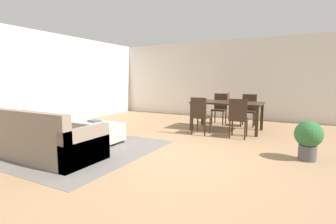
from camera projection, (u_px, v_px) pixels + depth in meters
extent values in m
plane|color=#9E7A56|center=(165.00, 156.00, 4.42)|extent=(10.80, 10.80, 0.00)
cube|color=silver|center=(234.00, 79.00, 8.61)|extent=(9.00, 0.12, 2.70)
cube|color=silver|center=(30.00, 79.00, 6.77)|extent=(0.12, 11.00, 2.70)
cube|color=slate|center=(74.00, 148.00, 4.89)|extent=(3.00, 2.80, 0.01)
cube|color=gray|center=(44.00, 144.00, 4.38)|extent=(2.20, 0.94, 0.42)
cube|color=gray|center=(20.00, 124.00, 3.99)|extent=(2.20, 0.16, 0.44)
cube|color=gray|center=(9.00, 133.00, 4.85)|extent=(0.14, 0.94, 0.62)
cube|color=gray|center=(86.00, 146.00, 3.89)|extent=(0.14, 0.94, 0.62)
cube|color=gray|center=(16.00, 121.00, 4.49)|extent=(0.38, 0.11, 0.37)
cube|color=tan|center=(36.00, 124.00, 4.22)|extent=(0.37, 0.11, 0.37)
cube|color=slate|center=(58.00, 127.00, 3.95)|extent=(0.37, 0.12, 0.37)
cube|color=#B7AD9E|center=(98.00, 131.00, 5.35)|extent=(1.08, 0.54, 0.37)
cylinder|color=#332319|center=(90.00, 136.00, 5.80)|extent=(0.05, 0.05, 0.06)
cylinder|color=#332319|center=(123.00, 141.00, 5.34)|extent=(0.05, 0.05, 0.06)
cylinder|color=#332319|center=(74.00, 140.00, 5.41)|extent=(0.05, 0.05, 0.06)
cylinder|color=#332319|center=(109.00, 146.00, 4.95)|extent=(0.05, 0.05, 0.06)
cylinder|color=brown|center=(0.00, 131.00, 5.21)|extent=(0.04, 0.04, 0.54)
cylinder|color=brown|center=(10.00, 133.00, 5.05)|extent=(0.04, 0.04, 0.54)
cube|color=#332319|center=(227.00, 103.00, 6.56)|extent=(1.78, 0.98, 0.04)
cube|color=#332319|center=(203.00, 113.00, 7.37)|extent=(0.07, 0.07, 0.72)
cube|color=#332319|center=(262.00, 117.00, 6.60)|extent=(0.07, 0.07, 0.72)
cube|color=#332319|center=(192.00, 117.00, 6.62)|extent=(0.07, 0.07, 0.72)
cube|color=#332319|center=(257.00, 122.00, 5.85)|extent=(0.07, 0.07, 0.72)
cube|color=#332319|center=(201.00, 117.00, 6.12)|extent=(0.42, 0.42, 0.04)
cube|color=#332319|center=(198.00, 107.00, 5.93)|extent=(0.40, 0.06, 0.47)
cylinder|color=#332319|center=(198.00, 124.00, 6.38)|extent=(0.04, 0.04, 0.41)
cylinder|color=#332319|center=(210.00, 125.00, 6.21)|extent=(0.04, 0.04, 0.41)
cylinder|color=#332319|center=(192.00, 126.00, 6.09)|extent=(0.04, 0.04, 0.41)
cylinder|color=#332319|center=(205.00, 128.00, 5.92)|extent=(0.04, 0.04, 0.41)
cube|color=#332319|center=(239.00, 119.00, 5.74)|extent=(0.42, 0.42, 0.04)
cube|color=#332319|center=(238.00, 109.00, 5.54)|extent=(0.40, 0.07, 0.47)
cylinder|color=#332319|center=(232.00, 127.00, 5.99)|extent=(0.04, 0.04, 0.41)
cylinder|color=#332319|center=(247.00, 128.00, 5.85)|extent=(0.04, 0.04, 0.41)
cylinder|color=#332319|center=(230.00, 130.00, 5.68)|extent=(0.04, 0.04, 0.41)
cylinder|color=#332319|center=(245.00, 131.00, 5.54)|extent=(0.04, 0.04, 0.41)
cube|color=#332319|center=(219.00, 110.00, 7.50)|extent=(0.41, 0.41, 0.04)
cube|color=#332319|center=(221.00, 101.00, 7.62)|extent=(0.40, 0.05, 0.47)
cylinder|color=#332319|center=(223.00, 119.00, 7.30)|extent=(0.04, 0.04, 0.41)
cylinder|color=#332319|center=(212.00, 118.00, 7.45)|extent=(0.04, 0.04, 0.41)
cylinder|color=#332319|center=(226.00, 117.00, 7.60)|extent=(0.04, 0.04, 0.41)
cylinder|color=#332319|center=(215.00, 116.00, 7.75)|extent=(0.04, 0.04, 0.41)
cube|color=#332319|center=(248.00, 112.00, 7.11)|extent=(0.42, 0.42, 0.04)
cube|color=#332319|center=(249.00, 102.00, 7.24)|extent=(0.40, 0.06, 0.47)
cylinder|color=#332319|center=(253.00, 121.00, 6.92)|extent=(0.04, 0.04, 0.41)
cylinder|color=#332319|center=(241.00, 120.00, 7.07)|extent=(0.04, 0.04, 0.41)
cylinder|color=#332319|center=(255.00, 119.00, 7.22)|extent=(0.04, 0.04, 0.41)
cylinder|color=#332319|center=(243.00, 118.00, 7.37)|extent=(0.04, 0.04, 0.41)
cylinder|color=#B26659|center=(229.00, 97.00, 6.49)|extent=(0.09, 0.09, 0.25)
cube|color=#3F4C72|center=(94.00, 121.00, 5.41)|extent=(0.30, 0.25, 0.03)
cylinder|color=#4C4C51|center=(307.00, 153.00, 4.16)|extent=(0.28, 0.28, 0.26)
sphere|color=#2D6633|center=(309.00, 134.00, 4.12)|extent=(0.44, 0.44, 0.44)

